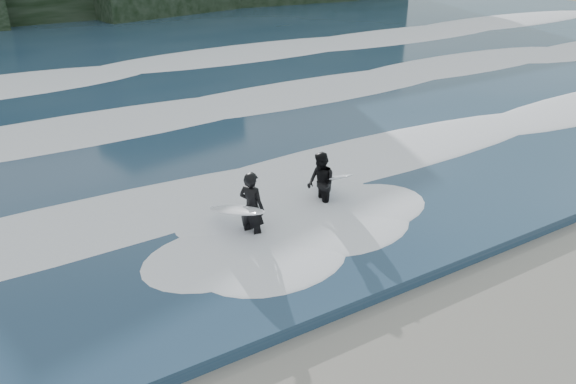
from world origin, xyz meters
name	(u,v)px	position (x,y,z in m)	size (l,w,h in m)	color
ground	(524,381)	(0.00, 0.00, 0.00)	(120.00, 120.00, 0.00)	olive
sea	(96,57)	(0.00, 29.00, 0.15)	(90.00, 52.00, 0.30)	navy
foam_near	(268,177)	(0.00, 9.00, 0.40)	(60.00, 3.20, 0.20)	white
foam_mid	(180,113)	(0.00, 16.00, 0.42)	(60.00, 4.00, 0.24)	white
foam_far	(115,66)	(0.00, 25.00, 0.45)	(60.00, 4.80, 0.30)	white
surfer_left	(249,208)	(-1.90, 6.56, 0.95)	(1.24, 2.22, 1.89)	black
surfer_right	(322,183)	(0.51, 6.97, 0.87)	(1.19, 1.90, 1.73)	black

